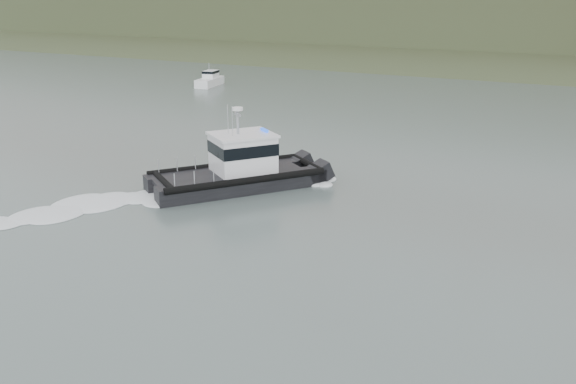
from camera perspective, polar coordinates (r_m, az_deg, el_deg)
name	(u,v)px	position (r m, az deg, el deg)	size (l,w,h in m)	color
ground	(227,294)	(27.25, -5.42, -9.05)	(400.00, 400.00, 0.00)	#4C5A57
headlands	(568,15)	(146.37, 23.64, 14.21)	(500.00, 105.36, 27.12)	#314125
patrol_boat	(238,167)	(40.98, -4.45, 2.22)	(9.75, 11.27, 5.35)	black
motorboat	(210,80)	(85.86, -6.96, 9.87)	(2.95, 5.85, 3.07)	white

